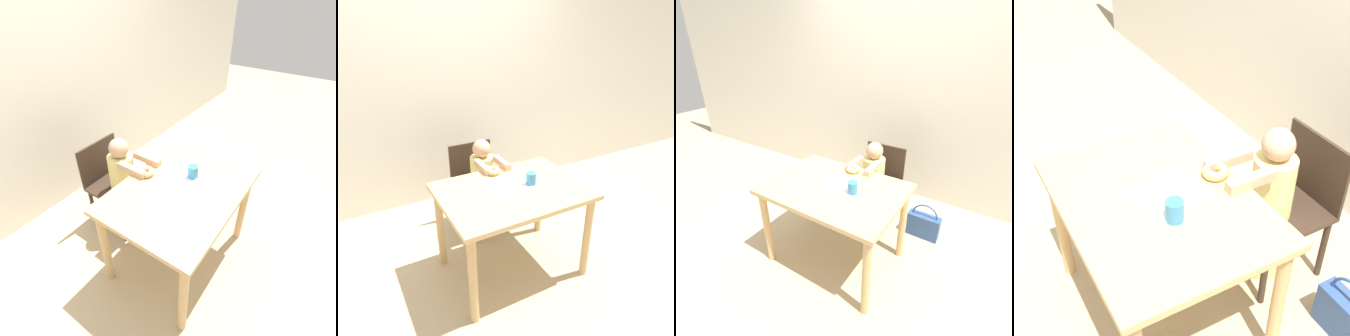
% 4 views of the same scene
% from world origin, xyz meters
% --- Properties ---
extents(ground_plane, '(12.00, 12.00, 0.00)m').
position_xyz_m(ground_plane, '(0.00, 0.00, 0.00)').
color(ground_plane, tan).
extents(wall_back, '(8.00, 0.05, 2.50)m').
position_xyz_m(wall_back, '(0.00, 1.41, 1.25)').
color(wall_back, silver).
rests_on(wall_back, ground_plane).
extents(dining_table, '(1.06, 0.78, 0.74)m').
position_xyz_m(dining_table, '(0.00, 0.00, 0.62)').
color(dining_table, tan).
rests_on(dining_table, ground_plane).
extents(chair, '(0.42, 0.45, 0.79)m').
position_xyz_m(chair, '(0.04, 0.73, 0.42)').
color(chair, '#38281E').
rests_on(chair, ground_plane).
extents(child_figure, '(0.23, 0.44, 0.91)m').
position_xyz_m(child_figure, '(0.04, 0.60, 0.47)').
color(child_figure, '#E0D17F').
rests_on(child_figure, ground_plane).
extents(donut, '(0.12, 0.12, 0.05)m').
position_xyz_m(donut, '(-0.01, 0.30, 0.76)').
color(donut, tan).
rests_on(donut, dining_table).
extents(napkin, '(0.33, 0.33, 0.00)m').
position_xyz_m(napkin, '(0.00, 0.06, 0.74)').
color(napkin, white).
rests_on(napkin, dining_table).
extents(handbag, '(0.31, 0.11, 0.37)m').
position_xyz_m(handbag, '(0.57, 0.69, 0.13)').
color(handbag, '#2D4C84').
rests_on(handbag, ground_plane).
extents(cup, '(0.08, 0.08, 0.09)m').
position_xyz_m(cup, '(0.16, 0.00, 0.78)').
color(cup, teal).
rests_on(cup, dining_table).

